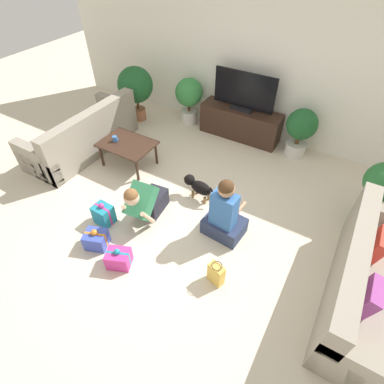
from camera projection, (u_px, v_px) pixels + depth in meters
ground_plane at (184, 216)px, 4.34m from camera, size 16.00×16.00×0.00m
wall_back at (264, 66)px, 5.09m from camera, size 8.40×0.06×2.60m
sofa_left at (84, 136)px, 5.34m from camera, size 0.87×2.06×0.83m
sofa_right at (371, 286)px, 3.21m from camera, size 0.87×2.06×0.83m
coffee_table at (127, 146)px, 4.95m from camera, size 0.88×0.64×0.44m
tv_console at (240, 123)px, 5.67m from camera, size 1.51×0.44×0.57m
tv at (244, 93)px, 5.27m from camera, size 1.14×0.20×0.69m
potted_plant_corner_left at (136, 86)px, 5.87m from camera, size 0.69×0.69×1.09m
potted_plant_corner_right at (383, 185)px, 3.91m from camera, size 0.52×0.52×0.93m
potted_plant_back_left at (189, 96)px, 5.85m from camera, size 0.54×0.54×0.92m
potted_plant_back_right at (301, 129)px, 5.07m from camera, size 0.52×0.52×0.88m
person_kneeling at (145, 201)px, 4.08m from camera, size 0.39×0.79×0.76m
person_sitting at (224, 215)px, 3.86m from camera, size 0.55×0.51×0.97m
dog at (198, 186)px, 4.47m from camera, size 0.57×0.21×0.35m
gift_box_a at (104, 214)px, 4.16m from camera, size 0.26×0.22×0.36m
gift_box_b at (119, 258)px, 3.67m from camera, size 0.35×0.32×0.29m
gift_box_c at (96, 239)px, 3.88m from camera, size 0.34×0.32×0.30m
gift_bag_a at (216, 274)px, 3.48m from camera, size 0.21×0.15×0.32m
mug at (115, 139)px, 4.93m from camera, size 0.12×0.08×0.09m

